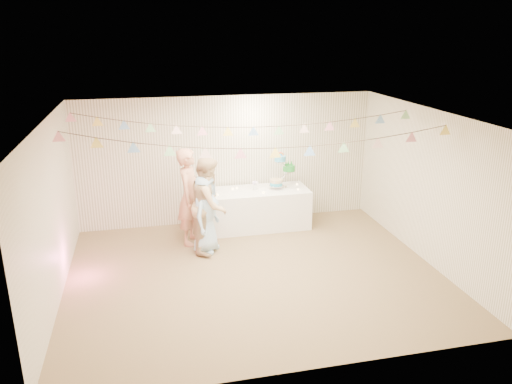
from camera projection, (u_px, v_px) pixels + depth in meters
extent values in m
plane|color=brown|center=(255.00, 274.00, 8.19)|extent=(6.00, 6.00, 0.00)
plane|color=silver|center=(255.00, 116.00, 7.38)|extent=(6.00, 6.00, 0.00)
plane|color=white|center=(228.00, 160.00, 10.10)|extent=(6.00, 6.00, 0.00)
plane|color=white|center=(305.00, 272.00, 5.47)|extent=(6.00, 6.00, 0.00)
plane|color=white|center=(51.00, 215.00, 7.15)|extent=(5.00, 5.00, 0.00)
plane|color=white|center=(428.00, 186.00, 8.42)|extent=(5.00, 5.00, 0.00)
cube|color=white|center=(256.00, 209.00, 10.02)|extent=(2.10, 0.84, 0.79)
cylinder|color=white|center=(231.00, 194.00, 9.75)|extent=(0.32, 0.32, 0.02)
imported|color=tan|center=(190.00, 197.00, 9.14)|extent=(0.64, 0.77, 1.81)
imported|color=tan|center=(209.00, 205.00, 8.85)|extent=(0.89, 1.01, 1.73)
imported|color=#A5CAEA|center=(206.00, 214.00, 8.84)|extent=(0.75, 0.83, 1.43)
cylinder|color=#FFD88C|center=(217.00, 195.00, 9.58)|extent=(0.04, 0.04, 0.03)
cylinder|color=#FFD88C|center=(237.00, 188.00, 9.98)|extent=(0.04, 0.04, 0.03)
cylinder|color=#FFD88C|center=(263.00, 192.00, 9.71)|extent=(0.04, 0.04, 0.03)
cylinder|color=#FFD88C|center=(270.00, 185.00, 10.17)|extent=(0.04, 0.04, 0.03)
cylinder|color=#FFD88C|center=(298.00, 189.00, 9.90)|extent=(0.04, 0.04, 0.03)
cylinder|color=#FFD88C|center=(297.00, 184.00, 10.22)|extent=(0.04, 0.04, 0.03)
cylinder|color=#FFD88C|center=(233.00, 189.00, 9.93)|extent=(0.04, 0.04, 0.03)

